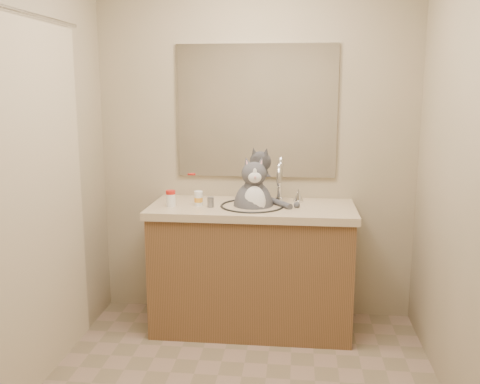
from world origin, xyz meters
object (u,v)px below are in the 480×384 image
object	(u,v)px
cat	(254,204)
pill_bottle_orange	(198,199)
pill_bottle_redcap	(171,198)
grey_canister	(211,202)

from	to	relation	value
cat	pill_bottle_orange	distance (m)	0.36
pill_bottle_redcap	pill_bottle_orange	distance (m)	0.18
cat	pill_bottle_orange	bearing A→B (deg)	177.11
pill_bottle_orange	pill_bottle_redcap	bearing A→B (deg)	-164.63
pill_bottle_redcap	pill_bottle_orange	xyz separation A→B (m)	(0.17, 0.05, -0.01)
pill_bottle_orange	grey_canister	bearing A→B (deg)	-26.98
pill_bottle_redcap	grey_canister	bearing A→B (deg)	0.75
pill_bottle_orange	grey_canister	xyz separation A→B (m)	(0.09, -0.04, -0.01)
grey_canister	pill_bottle_orange	bearing A→B (deg)	153.02
pill_bottle_redcap	pill_bottle_orange	world-z (taller)	pill_bottle_redcap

